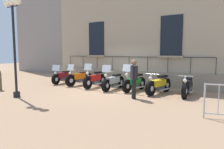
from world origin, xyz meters
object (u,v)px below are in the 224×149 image
at_px(pedestrian_standing, 134,77).
at_px(motorcycle_orange, 79,78).
at_px(lamppost, 13,26).
at_px(motorcycle_maroon, 63,76).
at_px(motorcycle_black, 187,87).
at_px(motorcycle_red, 95,79).
at_px(motorcycle_green, 134,82).
at_px(motorcycle_silver, 113,82).
at_px(motorcycle_yellow, 159,85).

bearing_deg(pedestrian_standing, motorcycle_orange, -110.52).
relative_size(motorcycle_orange, lamppost, 0.48).
bearing_deg(motorcycle_maroon, motorcycle_black, 90.48).
bearing_deg(motorcycle_orange, pedestrian_standing, 69.48).
distance_m(motorcycle_orange, pedestrian_standing, 4.65).
distance_m(motorcycle_maroon, motorcycle_black, 7.56).
distance_m(motorcycle_maroon, motorcycle_red, 2.65).
distance_m(motorcycle_orange, motorcycle_green, 3.61).
bearing_deg(motorcycle_silver, motorcycle_maroon, -93.52).
height_order(motorcycle_red, motorcycle_silver, motorcycle_red).
bearing_deg(motorcycle_yellow, motorcycle_silver, -85.33).
xyz_separation_m(motorcycle_red, motorcycle_green, (-0.14, 2.35, -0.01)).
bearing_deg(lamppost, motorcycle_green, 136.33).
bearing_deg(motorcycle_red, motorcycle_yellow, 91.96).
xyz_separation_m(motorcycle_silver, motorcycle_green, (-0.21, 1.11, 0.01)).
height_order(motorcycle_orange, motorcycle_yellow, motorcycle_orange).
bearing_deg(motorcycle_maroon, lamppost, 16.59).
bearing_deg(motorcycle_green, motorcycle_orange, -89.98).
bearing_deg(motorcycle_red, lamppost, -20.63).
xyz_separation_m(motorcycle_yellow, pedestrian_standing, (1.61, -0.56, 0.51)).
distance_m(motorcycle_orange, lamppost, 4.76).
height_order(motorcycle_orange, motorcycle_black, motorcycle_orange).
bearing_deg(motorcycle_green, motorcycle_silver, -79.28).
bearing_deg(pedestrian_standing, motorcycle_silver, -127.60).
bearing_deg(motorcycle_black, lamppost, -57.37).
relative_size(motorcycle_maroon, pedestrian_standing, 1.16).
bearing_deg(pedestrian_standing, motorcycle_black, 133.03).
xyz_separation_m(motorcycle_red, motorcycle_black, (-0.23, 4.92, -0.03)).
distance_m(motorcycle_maroon, pedestrian_standing, 5.98).
height_order(motorcycle_silver, motorcycle_green, motorcycle_green).
relative_size(motorcycle_maroon, motorcycle_green, 0.99).
xyz_separation_m(motorcycle_red, lamppost, (3.84, -1.45, 2.60)).
height_order(motorcycle_green, motorcycle_black, motorcycle_green).
bearing_deg(lamppost, motorcycle_orange, 177.19).
bearing_deg(motorcycle_maroon, motorcycle_green, 89.67).
bearing_deg(motorcycle_yellow, lamppost, -52.02).
height_order(motorcycle_yellow, lamppost, lamppost).
bearing_deg(lamppost, motorcycle_silver, 144.48).
distance_m(motorcycle_silver, lamppost, 5.33).
bearing_deg(motorcycle_red, motorcycle_orange, -96.29).
distance_m(motorcycle_orange, motorcycle_yellow, 4.89).
distance_m(motorcycle_green, motorcycle_yellow, 1.28).
height_order(motorcycle_maroon, motorcycle_yellow, motorcycle_maroon).
relative_size(motorcycle_maroon, lamppost, 0.46).
xyz_separation_m(motorcycle_black, pedestrian_standing, (1.71, -1.84, 0.52)).
relative_size(motorcycle_orange, pedestrian_standing, 1.23).
xyz_separation_m(motorcycle_maroon, motorcycle_green, (0.03, 5.00, -0.00)).
bearing_deg(motorcycle_green, motorcycle_maroon, -90.33).
xyz_separation_m(motorcycle_green, motorcycle_black, (-0.09, 2.56, -0.02)).
height_order(motorcycle_green, lamppost, lamppost).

